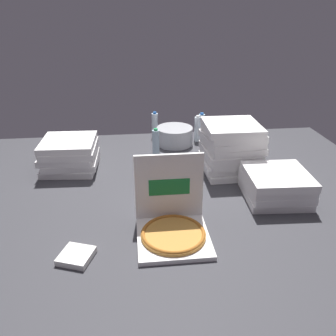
% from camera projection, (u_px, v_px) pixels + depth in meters
% --- Properties ---
extents(ground_plane, '(3.20, 2.40, 0.02)m').
position_uv_depth(ground_plane, '(172.00, 194.00, 2.37)').
color(ground_plane, '#38383D').
extents(open_pizza_box, '(0.39, 0.42, 0.42)m').
position_uv_depth(open_pizza_box, '(172.00, 221.00, 1.91)').
color(open_pizza_box, white).
rests_on(open_pizza_box, ground_plane).
extents(pizza_stack_right_far, '(0.44, 0.43, 0.38)m').
position_uv_depth(pizza_stack_right_far, '(231.00, 148.00, 2.58)').
color(pizza_stack_right_far, white).
rests_on(pizza_stack_right_far, ground_plane).
extents(pizza_stack_center_near, '(0.43, 0.43, 0.24)m').
position_uv_depth(pizza_stack_center_near, '(70.00, 154.00, 2.65)').
color(pizza_stack_center_near, white).
rests_on(pizza_stack_center_near, ground_plane).
extents(pizza_stack_right_near, '(0.42, 0.43, 0.19)m').
position_uv_depth(pizza_stack_right_near, '(276.00, 185.00, 2.26)').
color(pizza_stack_right_near, white).
rests_on(pizza_stack_right_near, ground_plane).
extents(ice_bucket, '(0.33, 0.33, 0.16)m').
position_uv_depth(ice_bucket, '(175.00, 136.00, 3.14)').
color(ice_bucket, '#B7BABF').
rests_on(ice_bucket, ground_plane).
extents(water_bottle_0, '(0.06, 0.06, 0.25)m').
position_uv_depth(water_bottle_0, '(197.00, 129.00, 3.20)').
color(water_bottle_0, white).
rests_on(water_bottle_0, ground_plane).
extents(water_bottle_1, '(0.06, 0.06, 0.25)m').
position_uv_depth(water_bottle_1, '(155.00, 125.00, 3.30)').
color(water_bottle_1, white).
rests_on(water_bottle_1, ground_plane).
extents(water_bottle_2, '(0.06, 0.06, 0.25)m').
position_uv_depth(water_bottle_2, '(156.00, 143.00, 2.88)').
color(water_bottle_2, silver).
rests_on(water_bottle_2, ground_plane).
extents(water_bottle_3, '(0.06, 0.06, 0.25)m').
position_uv_depth(water_bottle_3, '(208.00, 131.00, 3.15)').
color(water_bottle_3, silver).
rests_on(water_bottle_3, ground_plane).
extents(water_bottle_4, '(0.06, 0.06, 0.25)m').
position_uv_depth(water_bottle_4, '(201.00, 126.00, 3.28)').
color(water_bottle_4, silver).
rests_on(water_bottle_4, ground_plane).
extents(napkin_pile, '(0.20, 0.20, 0.03)m').
position_uv_depth(napkin_pile, '(76.00, 256.00, 1.75)').
color(napkin_pile, white).
rests_on(napkin_pile, ground_plane).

